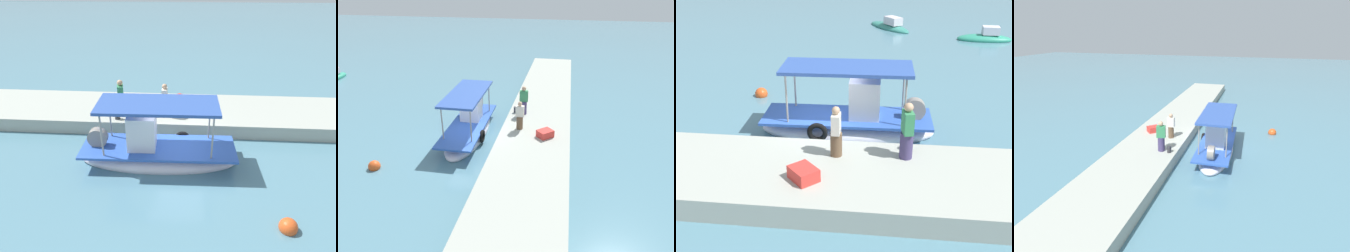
% 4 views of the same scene
% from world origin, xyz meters
% --- Properties ---
extents(ground_plane, '(120.00, 120.00, 0.00)m').
position_xyz_m(ground_plane, '(0.00, 0.00, 0.00)').
color(ground_plane, slate).
extents(dock_quay, '(36.00, 3.82, 0.68)m').
position_xyz_m(dock_quay, '(0.00, -3.56, 0.34)').
color(dock_quay, '#A9ADA1').
rests_on(dock_quay, ground_plane).
extents(main_fishing_boat, '(6.53, 2.24, 2.98)m').
position_xyz_m(main_fishing_boat, '(0.87, 0.34, 0.48)').
color(main_fishing_boat, white).
rests_on(main_fishing_boat, ground_plane).
extents(fisherman_near_bollard, '(0.36, 0.46, 1.62)m').
position_xyz_m(fisherman_near_bollard, '(0.76, -2.66, 1.42)').
color(fisherman_near_bollard, brown).
rests_on(fisherman_near_bollard, dock_quay).
extents(fisherman_by_crate, '(0.47, 0.55, 1.79)m').
position_xyz_m(fisherman_by_crate, '(2.87, -2.57, 1.50)').
color(fisherman_by_crate, '#403662').
rests_on(fisherman_by_crate, dock_quay).
extents(mooring_bollard, '(0.24, 0.24, 0.36)m').
position_xyz_m(mooring_bollard, '(2.99, -2.06, 0.87)').
color(mooring_bollard, '#2D2D33').
rests_on(mooring_bollard, dock_quay).
extents(cargo_crate, '(0.98, 0.99, 0.38)m').
position_xyz_m(cargo_crate, '(0.04, -4.15, 0.87)').
color(cargo_crate, red).
rests_on(cargo_crate, dock_quay).
extents(marker_buoy, '(0.58, 0.58, 0.58)m').
position_xyz_m(marker_buoy, '(-3.58, 3.79, 0.12)').
color(marker_buoy, '#E65420').
rests_on(marker_buoy, ground_plane).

